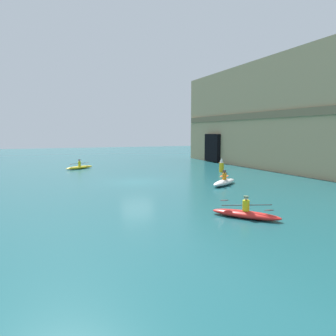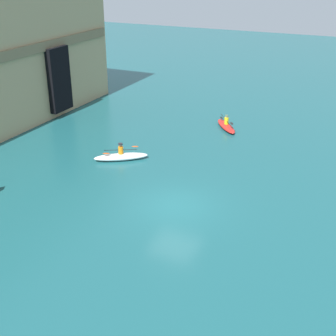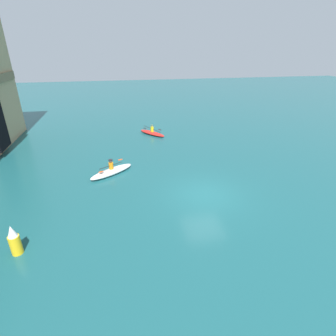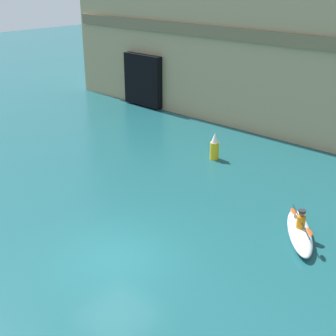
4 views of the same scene
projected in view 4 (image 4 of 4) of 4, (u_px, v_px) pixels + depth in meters
name	position (u px, v px, depth m)	size (l,w,h in m)	color
ground_plane	(115.00, 258.00, 15.82)	(120.00, 120.00, 0.00)	#195156
cliff_bluff	(331.00, 33.00, 26.82)	(36.67, 8.06, 11.35)	tan
kayak_white	(300.00, 232.00, 16.97)	(2.59, 3.19, 1.11)	white
marker_buoy	(215.00, 147.00, 23.88)	(0.46, 0.46, 1.42)	yellow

